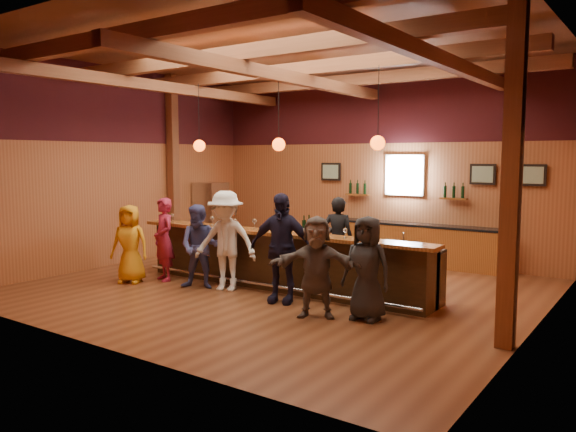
{
  "coord_description": "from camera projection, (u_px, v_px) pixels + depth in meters",
  "views": [
    {
      "loc": [
        6.08,
        -8.44,
        2.47
      ],
      "look_at": [
        0.0,
        0.3,
        1.35
      ],
      "focal_mm": 35.0,
      "sensor_mm": 36.0,
      "label": 1
    }
  ],
  "objects": [
    {
      "name": "room",
      "position": [
        280.0,
        116.0,
        10.31
      ],
      "size": [
        9.04,
        9.0,
        4.52
      ],
      "color": "brown",
      "rests_on": "ground"
    },
    {
      "name": "bar_counter",
      "position": [
        284.0,
        260.0,
        10.65
      ],
      "size": [
        6.3,
        1.07,
        1.11
      ],
      "color": "black",
      "rests_on": "ground"
    },
    {
      "name": "back_bar_cabinet",
      "position": [
        416.0,
        244.0,
        12.9
      ],
      "size": [
        4.0,
        0.52,
        0.95
      ],
      "color": "brown",
      "rests_on": "ground"
    },
    {
      "name": "window",
      "position": [
        405.0,
        175.0,
        13.15
      ],
      "size": [
        0.95,
        0.09,
        0.95
      ],
      "color": "silver",
      "rests_on": "room"
    },
    {
      "name": "framed_pictures",
      "position": [
        441.0,
        174.0,
        12.64
      ],
      "size": [
        5.35,
        0.05,
        0.45
      ],
      "color": "black",
      "rests_on": "room"
    },
    {
      "name": "wine_shelves",
      "position": [
        403.0,
        193.0,
        13.14
      ],
      "size": [
        3.0,
        0.18,
        0.3
      ],
      "color": "brown",
      "rests_on": "room"
    },
    {
      "name": "pendant_lights",
      "position": [
        279.0,
        144.0,
        10.31
      ],
      "size": [
        4.24,
        0.24,
        1.37
      ],
      "color": "black",
      "rests_on": "room"
    },
    {
      "name": "stainless_fridge",
      "position": [
        211.0,
        216.0,
        14.95
      ],
      "size": [
        0.7,
        0.7,
        1.8
      ],
      "primitive_type": "cube",
      "color": "silver",
      "rests_on": "ground"
    },
    {
      "name": "customer_orange",
      "position": [
        130.0,
        244.0,
        11.03
      ],
      "size": [
        0.89,
        0.77,
        1.54
      ],
      "primitive_type": "imported",
      "rotation": [
        0.0,
        0.0,
        0.44
      ],
      "color": "orange",
      "rests_on": "ground"
    },
    {
      "name": "customer_redvest",
      "position": [
        164.0,
        239.0,
        11.2
      ],
      "size": [
        0.71,
        0.59,
        1.66
      ],
      "primitive_type": "imported",
      "rotation": [
        0.0,
        0.0,
        -0.37
      ],
      "color": "maroon",
      "rests_on": "ground"
    },
    {
      "name": "customer_denim",
      "position": [
        200.0,
        247.0,
        10.54
      ],
      "size": [
        0.95,
        0.87,
        1.59
      ],
      "primitive_type": "imported",
      "rotation": [
        0.0,
        0.0,
        0.44
      ],
      "color": "#474D8E",
      "rests_on": "ground"
    },
    {
      "name": "customer_white",
      "position": [
        226.0,
        241.0,
        10.36
      ],
      "size": [
        1.35,
        1.03,
        1.85
      ],
      "primitive_type": "imported",
      "rotation": [
        0.0,
        0.0,
        0.32
      ],
      "color": "white",
      "rests_on": "ground"
    },
    {
      "name": "customer_navy",
      "position": [
        281.0,
        248.0,
        9.5
      ],
      "size": [
        1.18,
        0.73,
        1.87
      ],
      "primitive_type": "imported",
      "rotation": [
        0.0,
        0.0,
        0.27
      ],
      "color": "#1A1830",
      "rests_on": "ground"
    },
    {
      "name": "customer_brown",
      "position": [
        316.0,
        267.0,
        8.64
      ],
      "size": [
        1.51,
        1.07,
        1.57
      ],
      "primitive_type": "imported",
      "rotation": [
        0.0,
        0.0,
        0.46
      ],
      "color": "#5E514B",
      "rests_on": "ground"
    },
    {
      "name": "customer_dark",
      "position": [
        367.0,
        268.0,
        8.49
      ],
      "size": [
        0.79,
        0.53,
        1.59
      ],
      "primitive_type": "imported",
      "rotation": [
        0.0,
        0.0,
        0.04
      ],
      "color": "black",
      "rests_on": "ground"
    },
    {
      "name": "bartender",
      "position": [
        338.0,
        240.0,
        10.98
      ],
      "size": [
        0.7,
        0.55,
        1.7
      ],
      "primitive_type": "imported",
      "rotation": [
        0.0,
        0.0,
        3.39
      ],
      "color": "black",
      "rests_on": "ground"
    },
    {
      "name": "ice_bucket",
      "position": [
        281.0,
        225.0,
        10.2
      ],
      "size": [
        0.23,
        0.23,
        0.25
      ],
      "primitive_type": "cylinder",
      "color": "brown",
      "rests_on": "bar_counter"
    },
    {
      "name": "bottle_a",
      "position": [
        304.0,
        226.0,
        10.03
      ],
      "size": [
        0.07,
        0.07,
        0.32
      ],
      "color": "black",
      "rests_on": "bar_counter"
    },
    {
      "name": "bottle_b",
      "position": [
        309.0,
        226.0,
        10.03
      ],
      "size": [
        0.07,
        0.07,
        0.33
      ],
      "color": "black",
      "rests_on": "bar_counter"
    },
    {
      "name": "glass_a",
      "position": [
        172.0,
        216.0,
        11.9
      ],
      "size": [
        0.08,
        0.08,
        0.17
      ],
      "color": "silver",
      "rests_on": "bar_counter"
    },
    {
      "name": "glass_b",
      "position": [
        193.0,
        218.0,
        11.5
      ],
      "size": [
        0.08,
        0.08,
        0.18
      ],
      "color": "silver",
      "rests_on": "bar_counter"
    },
    {
      "name": "glass_c",
      "position": [
        212.0,
        219.0,
        11.17
      ],
      "size": [
        0.09,
        0.09,
        0.2
      ],
      "color": "silver",
      "rests_on": "bar_counter"
    },
    {
      "name": "glass_d",
      "position": [
        235.0,
        221.0,
        10.8
      ],
      "size": [
        0.08,
        0.08,
        0.18
      ],
      "color": "silver",
      "rests_on": "bar_counter"
    },
    {
      "name": "glass_e",
      "position": [
        255.0,
        222.0,
        10.64
      ],
      "size": [
        0.09,
        0.09,
        0.2
      ],
      "color": "silver",
      "rests_on": "bar_counter"
    },
    {
      "name": "glass_f",
      "position": [
        310.0,
        227.0,
        9.79
      ],
      "size": [
        0.09,
        0.09,
        0.2
      ],
      "color": "silver",
      "rests_on": "bar_counter"
    },
    {
      "name": "glass_g",
      "position": [
        345.0,
        231.0,
        9.43
      ],
      "size": [
        0.08,
        0.08,
        0.17
      ],
      "color": "silver",
      "rests_on": "bar_counter"
    },
    {
      "name": "glass_h",
      "position": [
        374.0,
        233.0,
        9.16
      ],
      "size": [
        0.08,
        0.08,
        0.18
      ],
      "color": "silver",
      "rests_on": "bar_counter"
    }
  ]
}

